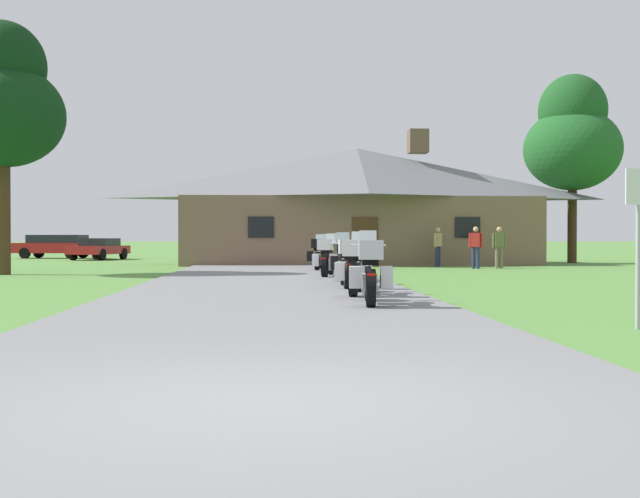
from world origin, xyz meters
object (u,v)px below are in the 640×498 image
(motorcycle_green_fourth_in_row, at_px, (343,261))
(tree_left_near, at_px, (3,102))
(bystander_red_shirt_by_tree, at_px, (476,245))
(parked_red_suv_far_left, at_px, (55,245))
(tree_right_of_lodge, at_px, (573,138))
(motorcycle_blue_third_in_row, at_px, (346,263))
(bystander_olive_shirt_beside_signpost, at_px, (499,245))
(motorcycle_green_second_in_row, at_px, (355,268))
(metal_signpost_roadside, at_px, (638,228))
(motorcycle_white_fifth_in_row, at_px, (327,258))
(motorcycle_white_farthest_in_row, at_px, (318,255))
(parked_red_sedan_far_left, at_px, (99,248))
(motorcycle_blue_sixth_in_row, at_px, (327,256))
(bystander_tan_shirt_near_lodge, at_px, (438,245))
(motorcycle_red_nearest_to_camera, at_px, (370,273))

(motorcycle_green_fourth_in_row, distance_m, tree_left_near, 13.17)
(bystander_red_shirt_by_tree, distance_m, parked_red_suv_far_left, 27.22)
(motorcycle_green_fourth_in_row, bearing_deg, tree_right_of_lodge, 53.71)
(motorcycle_blue_third_in_row, xyz_separation_m, bystander_olive_shirt_beside_signpost, (7.38, 12.79, 0.31))
(motorcycle_green_second_in_row, xyz_separation_m, metal_signpost_roadside, (3.17, -5.77, 0.74))
(bystander_red_shirt_by_tree, height_order, tree_right_of_lodge, tree_right_of_lodge)
(motorcycle_blue_third_in_row, bearing_deg, motorcycle_green_second_in_row, -89.85)
(motorcycle_white_fifth_in_row, bearing_deg, parked_red_suv_far_left, 132.31)
(motorcycle_white_farthest_in_row, height_order, parked_red_sedan_far_left, motorcycle_white_farthest_in_row)
(motorcycle_blue_sixth_in_row, xyz_separation_m, metal_signpost_roadside, (3.00, -16.39, 0.73))
(bystander_olive_shirt_beside_signpost, bearing_deg, tree_right_of_lodge, 52.48)
(tree_right_of_lodge, bearing_deg, metal_signpost_roadside, -109.46)
(bystander_olive_shirt_beside_signpost, xyz_separation_m, parked_red_suv_far_left, (-21.95, 17.11, -0.15))
(motorcycle_blue_third_in_row, height_order, motorcycle_blue_sixth_in_row, same)
(motorcycle_blue_sixth_in_row, distance_m, tree_right_of_lodge, 17.87)
(bystander_tan_shirt_near_lodge, height_order, bystander_olive_shirt_beside_signpost, same)
(motorcycle_green_second_in_row, relative_size, parked_red_suv_far_left, 0.42)
(metal_signpost_roadside, relative_size, parked_red_suv_far_left, 0.44)
(motorcycle_blue_third_in_row, height_order, tree_right_of_lodge, tree_right_of_lodge)
(parked_red_suv_far_left, bearing_deg, tree_right_of_lodge, -99.52)
(motorcycle_red_nearest_to_camera, relative_size, parked_red_suv_far_left, 0.43)
(motorcycle_green_second_in_row, relative_size, motorcycle_white_fifth_in_row, 1.00)
(tree_left_near, bearing_deg, metal_signpost_roadside, -50.61)
(motorcycle_blue_third_in_row, height_order, bystander_olive_shirt_beside_signpost, bystander_olive_shirt_beside_signpost)
(motorcycle_red_nearest_to_camera, height_order, bystander_red_shirt_by_tree, bystander_red_shirt_by_tree)
(motorcycle_green_fourth_in_row, relative_size, parked_red_suv_far_left, 0.43)
(parked_red_suv_far_left, bearing_deg, bystander_red_shirt_by_tree, -118.27)
(motorcycle_blue_third_in_row, xyz_separation_m, bystander_tan_shirt_near_lodge, (5.31, 14.74, 0.31))
(bystander_olive_shirt_beside_signpost, height_order, tree_right_of_lodge, tree_right_of_lodge)
(motorcycle_green_fourth_in_row, distance_m, parked_red_sedan_far_left, 26.56)
(parked_red_sedan_far_left, bearing_deg, tree_left_near, -72.22)
(motorcycle_red_nearest_to_camera, bearing_deg, motorcycle_blue_sixth_in_row, 94.35)
(tree_left_near, relative_size, parked_red_suv_far_left, 1.72)
(motorcycle_white_fifth_in_row, height_order, parked_red_suv_far_left, parked_red_suv_far_left)
(motorcycle_red_nearest_to_camera, distance_m, motorcycle_blue_sixth_in_row, 13.02)
(bystander_tan_shirt_near_lodge, xyz_separation_m, parked_red_suv_far_left, (-19.89, 15.16, -0.15))
(motorcycle_red_nearest_to_camera, xyz_separation_m, motorcycle_blue_sixth_in_row, (0.17, 13.02, 0.01))
(bystander_tan_shirt_near_lodge, bearing_deg, motorcycle_green_second_in_row, 20.86)
(motorcycle_blue_third_in_row, bearing_deg, bystander_tan_shirt_near_lodge, 71.41)
(motorcycle_red_nearest_to_camera, bearing_deg, bystander_olive_shirt_beside_signpost, 72.35)
(motorcycle_green_fourth_in_row, relative_size, tree_left_near, 0.25)
(motorcycle_red_nearest_to_camera, distance_m, tree_right_of_lodge, 28.03)
(metal_signpost_roadside, bearing_deg, tree_right_of_lodge, 70.54)
(motorcycle_blue_third_in_row, height_order, parked_red_suv_far_left, parked_red_suv_far_left)
(bystander_olive_shirt_beside_signpost, bearing_deg, motorcycle_white_farthest_in_row, -160.73)
(motorcycle_blue_sixth_in_row, height_order, tree_left_near, tree_left_near)
(tree_left_near, bearing_deg, bystander_olive_shirt_beside_signpost, 13.79)
(motorcycle_green_fourth_in_row, bearing_deg, parked_red_sedan_far_left, 116.89)
(motorcycle_red_nearest_to_camera, relative_size, tree_left_near, 0.25)
(motorcycle_white_fifth_in_row, bearing_deg, motorcycle_green_second_in_row, -78.28)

